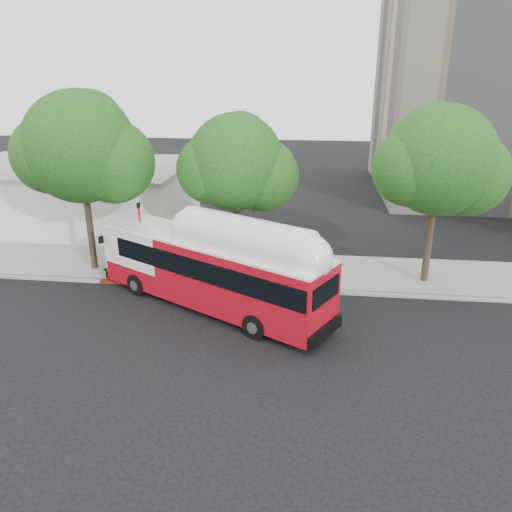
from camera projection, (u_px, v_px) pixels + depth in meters
The scene contains 10 objects.
ground at pixel (239, 326), 21.96m from camera, with size 120.00×120.00×0.00m, color black.
sidewalk at pixel (256, 269), 27.97m from camera, with size 60.00×5.00×0.15m, color gray.
curb_strip at pixel (250, 288), 25.55m from camera, with size 60.00×0.30×0.15m, color gray.
red_curb_segment at pixel (193, 285), 25.87m from camera, with size 10.00×0.32×0.16m, color maroon.
street_tree_left at pixel (90, 152), 25.68m from camera, with size 6.67×5.80×9.74m.
street_tree_mid at pixel (244, 167), 25.55m from camera, with size 5.75×5.00×8.62m.
street_tree_right at pixel (448, 165), 24.17m from camera, with size 6.21×5.40×9.18m.
low_commercial_bldg at pixel (74, 194), 35.69m from camera, with size 16.20×10.20×4.25m.
transit_bus at pixel (213, 272), 23.09m from camera, with size 12.33×8.28×3.82m.
signal_pole at pixel (142, 242), 25.79m from camera, with size 0.12×0.41×4.30m.
Camera 1 is at (2.95, -19.21, 10.71)m, focal length 35.00 mm.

